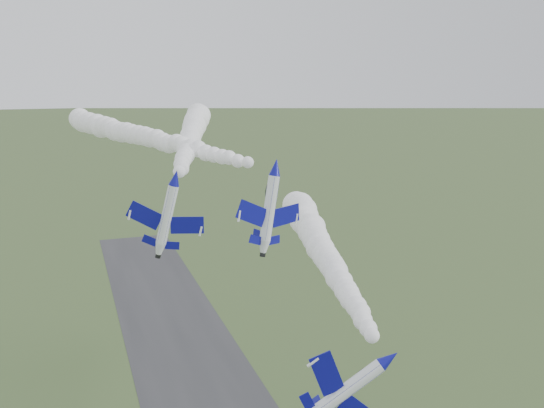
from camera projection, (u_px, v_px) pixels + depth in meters
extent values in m
cylinder|color=white|center=(389.00, 359.00, 64.62)|extent=(3.59, 8.83, 2.14)
cone|color=#0E0E83|center=(408.00, 384.00, 59.39)|extent=(2.49, 2.59, 2.14)
cone|color=white|center=(374.00, 338.00, 69.65)|extent=(2.42, 2.18, 2.14)
cylinder|color=black|center=(371.00, 334.00, 70.63)|extent=(1.17, 0.79, 1.08)
ellipsoid|color=black|center=(401.00, 365.00, 62.49)|extent=(1.91, 3.15, 1.43)
cube|color=#0E0E83|center=(371.00, 336.00, 64.59)|extent=(3.21, 2.91, 3.93)
cube|color=#0E0E83|center=(400.00, 376.00, 66.22)|extent=(3.21, 2.91, 3.93)
cube|color=#0E0E83|center=(369.00, 331.00, 68.33)|extent=(1.44, 1.33, 1.73)
cube|color=#0E0E83|center=(384.00, 352.00, 69.19)|extent=(1.44, 1.33, 1.73)
cube|color=#0E0E83|center=(386.00, 335.00, 68.53)|extent=(2.16, 1.94, 1.40)
cylinder|color=white|center=(175.00, 178.00, 80.30)|extent=(3.97, 8.33, 1.77)
cone|color=#0E0E83|center=(171.00, 185.00, 75.29)|extent=(2.29, 2.54, 1.77)
cone|color=white|center=(179.00, 172.00, 85.13)|extent=(2.19, 2.17, 1.77)
cylinder|color=black|center=(180.00, 171.00, 86.08)|extent=(1.02, 0.81, 0.90)
ellipsoid|color=black|center=(175.00, 177.00, 78.15)|extent=(1.91, 3.01, 1.18)
cube|color=#0E0E83|center=(154.00, 173.00, 80.80)|extent=(4.84, 3.45, 1.22)
cube|color=#0E0E83|center=(197.00, 183.00, 81.38)|extent=(4.84, 3.45, 1.22)
cube|color=#0E0E83|center=(167.00, 170.00, 84.13)|extent=(2.13, 1.56, 0.57)
cube|color=#0E0E83|center=(189.00, 175.00, 84.44)|extent=(2.13, 1.56, 0.57)
cube|color=#0E0E83|center=(180.00, 164.00, 83.81)|extent=(1.04, 1.67, 2.10)
cylinder|color=white|center=(276.00, 167.00, 85.93)|extent=(5.35, 9.35, 1.95)
cone|color=#0E0E83|center=(305.00, 172.00, 81.63)|extent=(2.74, 3.00, 1.95)
cone|color=white|center=(250.00, 163.00, 90.07)|extent=(2.57, 2.59, 1.95)
cylinder|color=black|center=(246.00, 162.00, 90.88)|extent=(1.17, 0.99, 0.99)
ellipsoid|color=black|center=(288.00, 165.00, 84.12)|extent=(2.42, 3.45, 1.30)
cube|color=#0E0E83|center=(254.00, 166.00, 84.35)|extent=(5.66, 4.37, 1.15)
cube|color=#0E0E83|center=(288.00, 170.00, 88.84)|extent=(5.66, 4.37, 1.15)
cube|color=#0E0E83|center=(245.00, 163.00, 88.14)|extent=(2.49, 1.96, 0.54)
cube|color=#0E0E83|center=(264.00, 165.00, 90.53)|extent=(2.49, 1.96, 0.54)
cube|color=#0E0E83|center=(257.00, 154.00, 89.02)|extent=(1.24, 1.87, 2.42)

